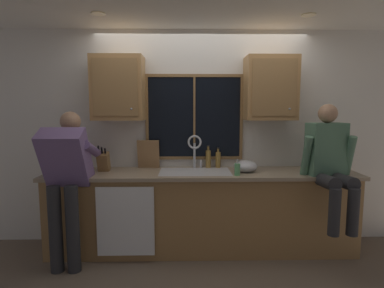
{
  "coord_description": "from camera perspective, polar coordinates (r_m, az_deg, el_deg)",
  "views": [
    {
      "loc": [
        -0.18,
        -3.72,
        1.64
      ],
      "look_at": [
        -0.11,
        -0.3,
        1.24
      ],
      "focal_mm": 28.78,
      "sensor_mm": 36.0,
      "label": 1
    }
  ],
  "objects": [
    {
      "name": "back_wall",
      "position": [
        3.8,
        1.59,
        1.22
      ],
      "size": [
        5.82,
        0.12,
        2.55
      ],
      "primitive_type": "cube",
      "color": "silver",
      "rests_on": "floor"
    },
    {
      "name": "ceiling_downlight_left",
      "position": [
        3.35,
        -16.99,
        22.09
      ],
      "size": [
        0.14,
        0.14,
        0.01
      ],
      "primitive_type": "cylinder",
      "color": "#FFEAB2"
    },
    {
      "name": "ceiling_downlight_right",
      "position": [
        3.46,
        20.82,
        21.45
      ],
      "size": [
        0.14,
        0.14,
        0.01
      ],
      "primitive_type": "cylinder",
      "color": "#FFEAB2"
    },
    {
      "name": "window_glass",
      "position": [
        3.71,
        0.43,
        4.96
      ],
      "size": [
        1.1,
        0.02,
        0.95
      ],
      "primitive_type": "cube",
      "color": "black"
    },
    {
      "name": "window_frame_top",
      "position": [
        3.72,
        0.44,
        12.57
      ],
      "size": [
        1.17,
        0.02,
        0.04
      ],
      "primitive_type": "cube",
      "color": "brown"
    },
    {
      "name": "window_frame_bottom",
      "position": [
        3.75,
        0.43,
        -2.58
      ],
      "size": [
        1.17,
        0.02,
        0.04
      ],
      "primitive_type": "cube",
      "color": "brown"
    },
    {
      "name": "window_frame_left",
      "position": [
        3.73,
        -8.35,
        4.9
      ],
      "size": [
        0.03,
        0.02,
        0.95
      ],
      "primitive_type": "cube",
      "color": "brown"
    },
    {
      "name": "window_frame_right",
      "position": [
        3.76,
        9.15,
        4.9
      ],
      "size": [
        0.04,
        0.02,
        0.95
      ],
      "primitive_type": "cube",
      "color": "brown"
    },
    {
      "name": "window_mullion_center",
      "position": [
        3.7,
        0.44,
        4.96
      ],
      "size": [
        0.02,
        0.02,
        0.95
      ],
      "primitive_type": "cube",
      "color": "brown"
    },
    {
      "name": "lower_cabinet_run",
      "position": [
        3.64,
        1.81,
        -12.54
      ],
      "size": [
        3.42,
        0.58,
        0.88
      ],
      "primitive_type": "cube",
      "color": "olive",
      "rests_on": "floor"
    },
    {
      "name": "countertop",
      "position": [
        3.49,
        1.86,
        -5.51
      ],
      "size": [
        3.48,
        0.62,
        0.04
      ],
      "primitive_type": "cube",
      "color": "gray",
      "rests_on": "lower_cabinet_run"
    },
    {
      "name": "dishwasher_front",
      "position": [
        3.39,
        -12.22,
        -13.86
      ],
      "size": [
        0.6,
        0.02,
        0.74
      ],
      "primitive_type": "cube",
      "color": "white"
    },
    {
      "name": "upper_cabinet_left",
      "position": [
        3.63,
        -13.49,
        10.02
      ],
      "size": [
        0.57,
        0.36,
        0.72
      ],
      "color": "#A87A47"
    },
    {
      "name": "upper_cabinet_right",
      "position": [
        3.68,
        14.32,
        9.96
      ],
      "size": [
        0.57,
        0.36,
        0.72
      ],
      "color": "#A87A47"
    },
    {
      "name": "sink",
      "position": [
        3.51,
        0.55,
        -6.72
      ],
      "size": [
        0.8,
        0.46,
        0.21
      ],
      "color": "#B7B7BC",
      "rests_on": "lower_cabinet_run"
    },
    {
      "name": "faucet",
      "position": [
        3.63,
        0.59,
        -0.65
      ],
      "size": [
        0.18,
        0.09,
        0.4
      ],
      "color": "silver",
      "rests_on": "countertop"
    },
    {
      "name": "person_standing",
      "position": [
        3.37,
        -22.28,
        -5.14
      ],
      "size": [
        0.53,
        0.67,
        1.6
      ],
      "color": "#262628",
      "rests_on": "floor"
    },
    {
      "name": "person_sitting_on_counter",
      "position": [
        3.53,
        24.18,
        -2.61
      ],
      "size": [
        0.54,
        0.63,
        1.26
      ],
      "color": "#262628",
      "rests_on": "countertop"
    },
    {
      "name": "knife_block",
      "position": [
        3.64,
        -16.07,
        -3.2
      ],
      "size": [
        0.12,
        0.18,
        0.32
      ],
      "color": "olive",
      "rests_on": "countertop"
    },
    {
      "name": "cutting_board",
      "position": [
        3.7,
        -8.09,
        -1.89
      ],
      "size": [
        0.26,
        0.09,
        0.34
      ],
      "primitive_type": "cube",
      "rotation": [
        0.21,
        0.0,
        0.0
      ],
      "color": "#997047",
      "rests_on": "countertop"
    },
    {
      "name": "mixing_bowl",
      "position": [
        3.55,
        9.89,
        -4.09
      ],
      "size": [
        0.27,
        0.27,
        0.13
      ],
      "primitive_type": "ellipsoid",
      "color": "#B7B7BC",
      "rests_on": "countertop"
    },
    {
      "name": "soap_dispenser",
      "position": [
        3.33,
        8.39,
        -4.63
      ],
      "size": [
        0.06,
        0.07,
        0.18
      ],
      "color": "#59A566",
      "rests_on": "countertop"
    },
    {
      "name": "bottle_green_glass",
      "position": [
        3.7,
        3.02,
        -2.71
      ],
      "size": [
        0.06,
        0.06,
        0.27
      ],
      "color": "olive",
      "rests_on": "countertop"
    },
    {
      "name": "bottle_tall_clear",
      "position": [
        3.72,
        4.85,
        -2.86
      ],
      "size": [
        0.06,
        0.06,
        0.24
      ],
      "color": "olive",
      "rests_on": "countertop"
    }
  ]
}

